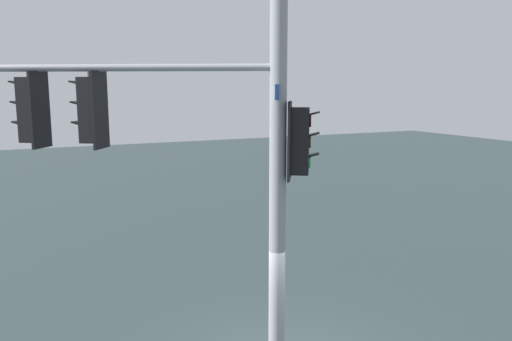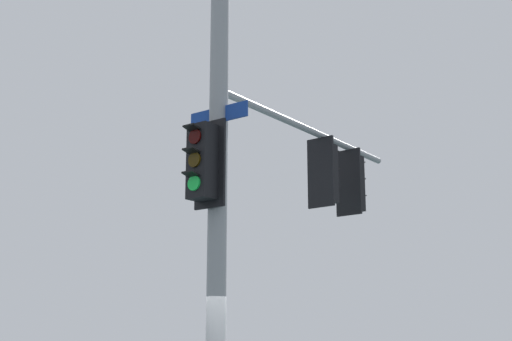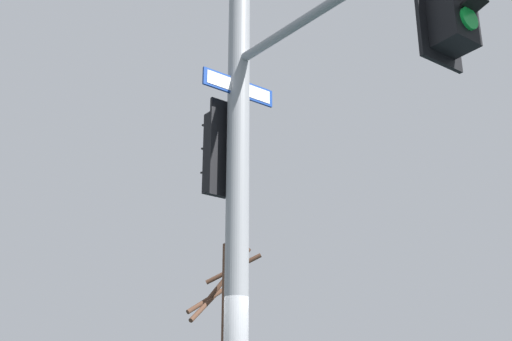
{
  "view_description": "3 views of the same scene",
  "coord_description": "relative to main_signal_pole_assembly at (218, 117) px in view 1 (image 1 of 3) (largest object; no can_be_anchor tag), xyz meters",
  "views": [
    {
      "loc": [
        7.63,
        -4.32,
        5.27
      ],
      "look_at": [
        0.48,
        -0.9,
        3.95
      ],
      "focal_mm": 35.37,
      "sensor_mm": 36.0,
      "label": 1
    },
    {
      "loc": [
        -1.21,
        9.75,
        1.89
      ],
      "look_at": [
        -0.21,
        -0.87,
        4.43
      ],
      "focal_mm": 50.23,
      "sensor_mm": 36.0,
      "label": 2
    },
    {
      "loc": [
        -6.63,
        -3.21,
        1.33
      ],
      "look_at": [
        0.34,
        -0.64,
        4.03
      ],
      "focal_mm": 45.25,
      "sensor_mm": 36.0,
      "label": 3
    }
  ],
  "objects": [
    {
      "name": "main_signal_pole_assembly",
      "position": [
        0.0,
        0.0,
        0.0
      ],
      "size": [
        5.56,
        5.32,
        8.75
      ],
      "rotation": [
        0.0,
        0.0,
        4.18
      ],
      "color": "gray",
      "rests_on": "ground"
    }
  ]
}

